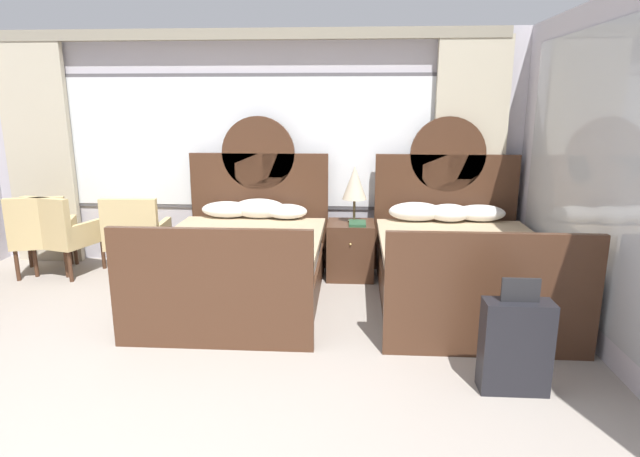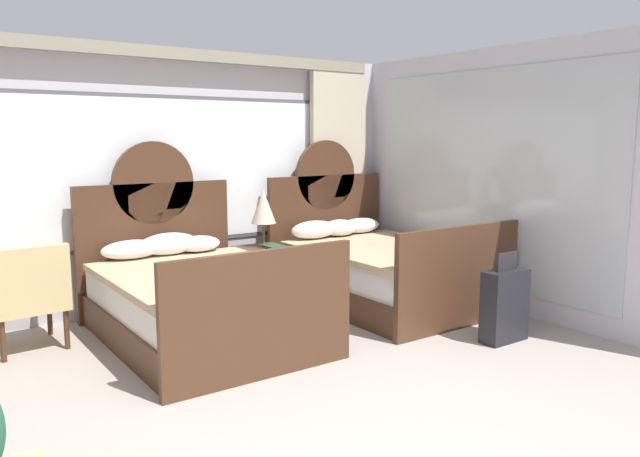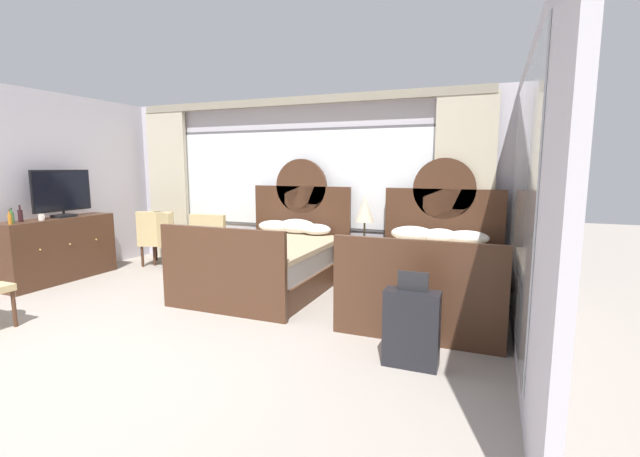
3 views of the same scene
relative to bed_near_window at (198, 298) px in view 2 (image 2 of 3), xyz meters
The scene contains 9 objects.
wall_back_window 1.58m from the bed_near_window, 96.15° to the left, with size 6.21×0.22×2.70m.
wall_right_mirror 3.31m from the bed_near_window, 18.03° to the right, with size 0.08×4.40×2.70m.
bed_near_window is the anchor object (origin of this frame).
bed_near_mirror 2.12m from the bed_near_window, ahead, with size 1.59×2.21×1.75m.
nightstand_between_beds 1.27m from the bed_near_window, 33.03° to the left, with size 0.51×0.53×0.62m.
table_lamp_on_nightstand 1.47m from the bed_near_window, 33.56° to the left, with size 0.27×0.27×0.62m.
book_on_nightstand 1.30m from the bed_near_window, 27.45° to the left, with size 0.18×0.26×0.03m.
armchair_by_window_left 1.41m from the bed_near_window, 157.23° to the left, with size 0.63×0.63×0.91m.
suitcase_on_floor 2.71m from the bed_near_window, 36.70° to the right, with size 0.45×0.19×0.80m.
Camera 2 is at (-2.06, -2.37, 1.80)m, focal length 34.62 mm.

